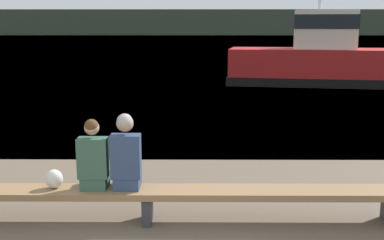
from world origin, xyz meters
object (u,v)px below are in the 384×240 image
Objects in this scene: bench_main at (147,195)px; person_right at (126,155)px; tugboat_red at (316,61)px; person_left at (93,160)px; shopping_bag at (54,179)px.

person_right is at bearing 179.24° from bench_main.
person_left is at bearing 166.22° from tugboat_red.
shopping_bag is at bearing 178.68° from bench_main.
shopping_bag is at bearing 164.55° from tugboat_red.
tugboat_red is at bearing 66.54° from person_left.
bench_main is 0.85m from person_left.
person_left is 0.44m from person_right.
bench_main is 7.45× the size of person_left.
person_left is 3.70× the size of shopping_bag.
person_right reaches higher than bench_main.
tugboat_red is at bearing 67.89° from person_right.
person_left is 0.12× the size of tugboat_red.
bench_main is 0.88× the size of tugboat_red.
tugboat_red reaches higher than person_left.
person_right is at bearing 167.58° from tugboat_red.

